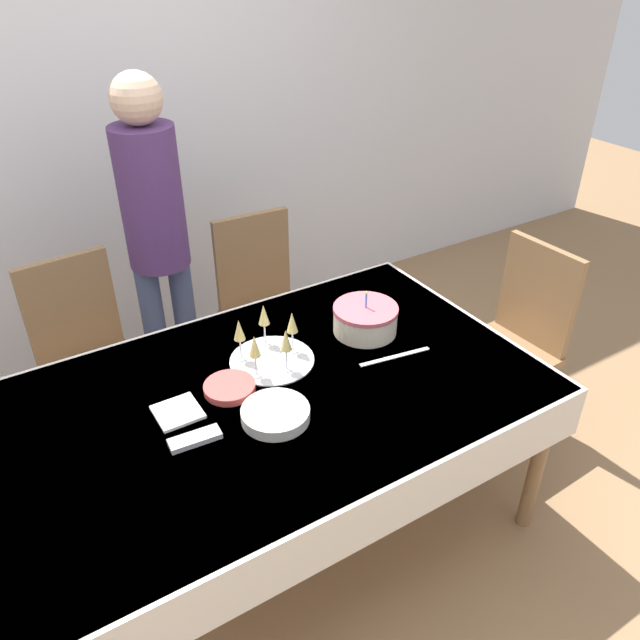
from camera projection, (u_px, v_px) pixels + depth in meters
ground_plane at (275, 529)px, 2.63m from camera, size 12.00×12.00×0.00m
wall_back at (103, 114)px, 3.16m from camera, size 8.00×0.05×2.70m
dining_table at (269, 413)px, 2.29m from camera, size 1.99×1.20×0.74m
dining_chair_far_left at (87, 353)px, 2.81m from camera, size 0.45×0.45×0.96m
dining_chair_far_right at (263, 300)px, 3.21m from camera, size 0.44×0.44×0.96m
dining_chair_right_end at (516, 334)px, 2.94m from camera, size 0.44×0.44×0.96m
birthday_cake at (365, 319)px, 2.54m from camera, size 0.27×0.27×0.19m
champagne_tray at (269, 344)px, 2.36m from camera, size 0.33×0.33×0.18m
plate_stack_main at (275, 414)px, 2.11m from camera, size 0.23×0.23×0.04m
plate_stack_dessert at (230, 388)px, 2.24m from camera, size 0.19×0.19×0.03m
cake_knife at (395, 357)px, 2.42m from camera, size 0.30×0.06×0.00m
fork_pile at (195, 439)px, 2.02m from camera, size 0.17×0.07×0.02m
napkin_pile at (178, 412)px, 2.14m from camera, size 0.15×0.15×0.01m
person_standing at (155, 224)px, 2.83m from camera, size 0.28×0.28×1.67m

